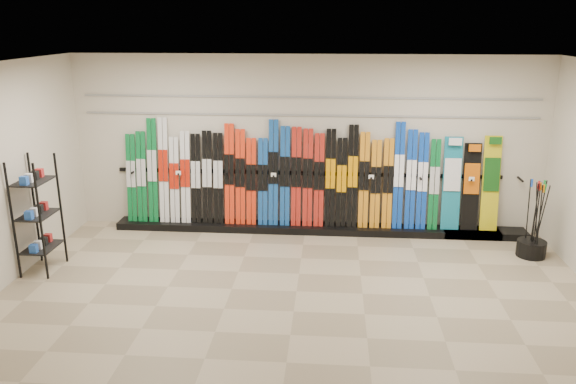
{
  "coord_description": "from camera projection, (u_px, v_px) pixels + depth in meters",
  "views": [
    {
      "loc": [
        0.43,
        -6.86,
        3.49
      ],
      "look_at": [
        -0.2,
        1.0,
        1.1
      ],
      "focal_mm": 35.0,
      "sensor_mm": 36.0,
      "label": 1
    }
  ],
  "objects": [
    {
      "name": "ski_poles",
      "position": [
        536.0,
        219.0,
        8.56
      ],
      "size": [
        0.23,
        0.35,
        1.18
      ],
      "color": "black",
      "rests_on": "pole_bin"
    },
    {
      "name": "ceiling",
      "position": [
        298.0,
        65.0,
        6.72
      ],
      "size": [
        8.0,
        8.0,
        0.0
      ],
      "primitive_type": "plane",
      "rotation": [
        3.14,
        0.0,
        0.0
      ],
      "color": "silver",
      "rests_on": "back_wall"
    },
    {
      "name": "pole_bin",
      "position": [
        531.0,
        248.0,
        8.71
      ],
      "size": [
        0.44,
        0.44,
        0.25
      ],
      "primitive_type": "cylinder",
      "color": "black",
      "rests_on": "floor"
    },
    {
      "name": "slatwall_rail_0",
      "position": [
        307.0,
        115.0,
        9.38
      ],
      "size": [
        7.6,
        0.02,
        0.03
      ],
      "primitive_type": "cube",
      "color": "gray",
      "rests_on": "back_wall"
    },
    {
      "name": "accessory_rack",
      "position": [
        38.0,
        215.0,
        8.03
      ],
      "size": [
        0.4,
        0.6,
        1.69
      ],
      "primitive_type": "cube",
      "color": "black",
      "rests_on": "floor"
    },
    {
      "name": "skis",
      "position": [
        279.0,
        178.0,
        9.58
      ],
      "size": [
        5.38,
        0.24,
        1.82
      ],
      "color": "#0A652B",
      "rests_on": "ski_rack_base"
    },
    {
      "name": "ski_rack_base",
      "position": [
        318.0,
        229.0,
        9.73
      ],
      "size": [
        8.0,
        0.4,
        0.12
      ],
      "primitive_type": "cube",
      "color": "black",
      "rests_on": "floor"
    },
    {
      "name": "snowboards",
      "position": [
        471.0,
        185.0,
        9.38
      ],
      "size": [
        0.93,
        0.24,
        1.59
      ],
      "color": "#14728C",
      "rests_on": "ski_rack_base"
    },
    {
      "name": "back_wall",
      "position": [
        306.0,
        144.0,
        9.54
      ],
      "size": [
        8.0,
        0.0,
        8.0
      ],
      "primitive_type": "plane",
      "rotation": [
        1.57,
        0.0,
        0.0
      ],
      "color": "beige",
      "rests_on": "floor"
    },
    {
      "name": "slatwall_rail_1",
      "position": [
        307.0,
        97.0,
        9.29
      ],
      "size": [
        7.6,
        0.02,
        0.03
      ],
      "primitive_type": "cube",
      "color": "gray",
      "rests_on": "back_wall"
    },
    {
      "name": "floor",
      "position": [
        297.0,
        291.0,
        7.59
      ],
      "size": [
        8.0,
        8.0,
        0.0
      ],
      "primitive_type": "plane",
      "color": "gray",
      "rests_on": "ground"
    }
  ]
}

